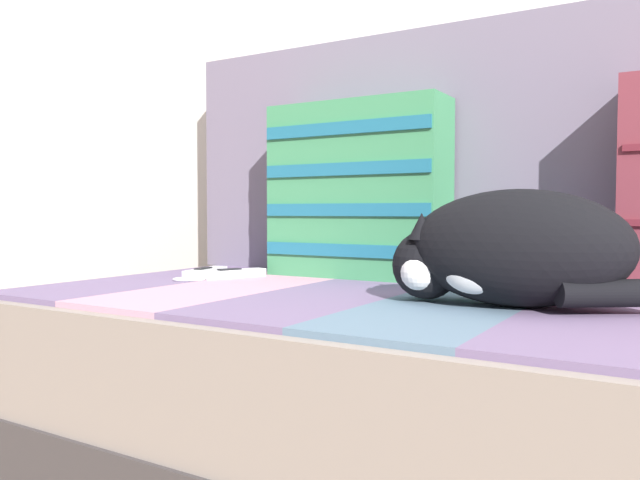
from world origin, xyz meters
TOP-DOWN VIEW (x-y plane):
  - couch at (0.00, 0.12)m, footprint 1.75×0.87m
  - sofa_backrest at (0.00, 0.48)m, footprint 1.72×0.14m
  - throw_pillow_striped at (-0.33, 0.33)m, footprint 0.42×0.14m
  - sleeping_cat at (0.08, 0.06)m, footprint 0.43×0.23m
  - game_remote_near at (-0.65, 0.16)m, footprint 0.08×0.20m
  - game_remote_far at (-0.57, 0.17)m, footprint 0.12×0.20m

SIDE VIEW (x-z plane):
  - couch at x=0.00m, z-range 0.00..0.38m
  - game_remote_near at x=-0.65m, z-range 0.38..0.40m
  - game_remote_far at x=-0.57m, z-range 0.38..0.40m
  - sleeping_cat at x=0.08m, z-range 0.38..0.57m
  - throw_pillow_striped at x=-0.33m, z-range 0.39..0.79m
  - sofa_backrest at x=0.00m, z-range 0.39..0.96m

